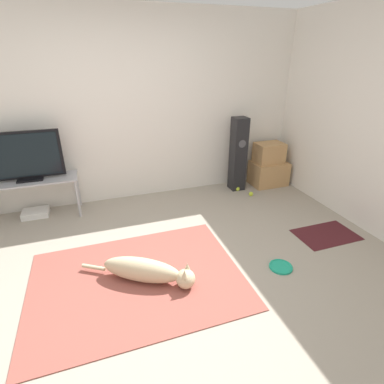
% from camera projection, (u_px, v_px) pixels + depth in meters
% --- Properties ---
extents(ground_plane, '(12.00, 12.00, 0.00)m').
position_uv_depth(ground_plane, '(164.00, 287.00, 2.78)').
color(ground_plane, '#9E9384').
extents(wall_back, '(8.00, 0.06, 2.55)m').
position_uv_depth(wall_back, '(122.00, 110.00, 4.04)').
color(wall_back, silver).
rests_on(wall_back, ground_plane).
extents(area_rug, '(1.97, 1.47, 0.01)m').
position_uv_depth(area_rug, '(138.00, 280.00, 2.86)').
color(area_rug, '#934C42').
rests_on(area_rug, ground_plane).
extents(dog, '(0.99, 0.67, 0.24)m').
position_uv_depth(dog, '(147.00, 271.00, 2.79)').
color(dog, beige).
rests_on(dog, area_rug).
extents(frisbee, '(0.23, 0.23, 0.03)m').
position_uv_depth(frisbee, '(281.00, 267.00, 3.02)').
color(frisbee, '#199E7A').
rests_on(frisbee, ground_plane).
extents(cardboard_box_lower, '(0.56, 0.40, 0.38)m').
position_uv_depth(cardboard_box_lower, '(268.00, 173.00, 4.90)').
color(cardboard_box_lower, tan).
rests_on(cardboard_box_lower, ground_plane).
extents(cardboard_box_upper, '(0.44, 0.31, 0.31)m').
position_uv_depth(cardboard_box_upper, '(269.00, 153.00, 4.77)').
color(cardboard_box_upper, tan).
rests_on(cardboard_box_upper, cardboard_box_lower).
extents(floor_speaker, '(0.21, 0.22, 1.13)m').
position_uv_depth(floor_speaker, '(238.00, 155.00, 4.58)').
color(floor_speaker, black).
rests_on(floor_speaker, ground_plane).
extents(tv_stand, '(1.09, 0.40, 0.53)m').
position_uv_depth(tv_stand, '(32.00, 185.00, 3.79)').
color(tv_stand, '#A8A8AD').
rests_on(tv_stand, ground_plane).
extents(tv, '(0.84, 0.20, 0.61)m').
position_uv_depth(tv, '(25.00, 157.00, 3.64)').
color(tv, black).
rests_on(tv, tv_stand).
extents(tennis_ball_by_boxes, '(0.07, 0.07, 0.07)m').
position_uv_depth(tennis_ball_by_boxes, '(238.00, 189.00, 4.72)').
color(tennis_ball_by_boxes, '#C6E033').
rests_on(tennis_ball_by_boxes, ground_plane).
extents(tennis_ball_near_speaker, '(0.07, 0.07, 0.07)m').
position_uv_depth(tennis_ball_near_speaker, '(251.00, 194.00, 4.54)').
color(tennis_ball_near_speaker, '#C6E033').
rests_on(tennis_ball_near_speaker, ground_plane).
extents(game_console, '(0.33, 0.24, 0.08)m').
position_uv_depth(game_console, '(36.00, 213.00, 3.98)').
color(game_console, white).
rests_on(game_console, ground_plane).
extents(door_mat, '(0.72, 0.46, 0.01)m').
position_uv_depth(door_mat, '(326.00, 235.00, 3.58)').
color(door_mat, '#47191E').
rests_on(door_mat, ground_plane).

